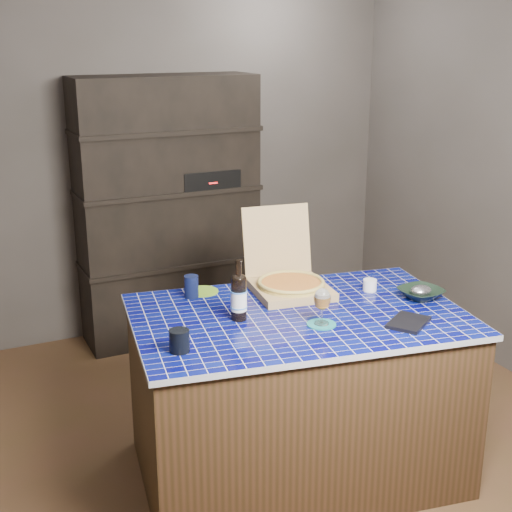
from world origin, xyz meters
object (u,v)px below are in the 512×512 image
kitchen_island (297,394)px  dvd_case (408,322)px  mead_bottle (239,296)px  bowl (421,293)px  wine_glass (322,300)px  pizza_box (289,281)px

kitchen_island → dvd_case: size_ratio=8.08×
kitchen_island → mead_bottle: bearing=178.4°
bowl → wine_glass: bearing=-172.4°
pizza_box → wine_glass: (-0.07, -0.43, 0.06)m
pizza_box → kitchen_island: bearing=-101.7°
pizza_box → bowl: size_ratio=2.35×
kitchen_island → pizza_box: size_ratio=3.43×
pizza_box → dvd_case: 0.65m
kitchen_island → wine_glass: wine_glass is taller
pizza_box → dvd_case: (0.29, -0.59, -0.05)m
kitchen_island → dvd_case: (0.38, -0.32, 0.42)m
mead_bottle → bowl: 0.92m
wine_glass → mead_bottle: bearing=144.6°
wine_glass → bowl: bearing=7.6°
dvd_case → bowl: size_ratio=1.00×
kitchen_island → pizza_box: (0.09, 0.27, 0.47)m
mead_bottle → wine_glass: mead_bottle is taller
wine_glass → bowl: (0.60, 0.08, -0.09)m
wine_glass → bowl: 0.61m
mead_bottle → dvd_case: size_ratio=1.38×
mead_bottle → bowl: bearing=-8.5°
wine_glass → dvd_case: (0.35, -0.16, -0.11)m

